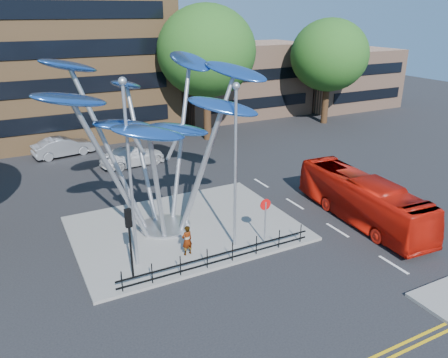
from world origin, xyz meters
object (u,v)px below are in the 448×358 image
street_lamp_left (129,161)px  street_lamp_right (235,153)px  red_bus (362,199)px  parked_car_mid (63,147)px  leaf_sculpture (156,107)px  no_entry_sign_island (265,213)px  pedestrian (187,240)px  tree_right (206,51)px  parked_car_right (133,156)px  tree_far (329,55)px  traffic_light_island (129,229)px

street_lamp_left → street_lamp_right: (5.00, -0.50, -0.26)m
red_bus → parked_car_mid: size_ratio=1.96×
leaf_sculpture → no_entry_sign_island: size_ratio=5.19×
no_entry_sign_island → red_bus: bearing=-1.2°
street_lamp_left → pedestrian: size_ratio=5.64×
tree_right → street_lamp_right: (-7.50, -19.00, -2.94)m
street_lamp_left → no_entry_sign_island: size_ratio=3.59×
parked_car_mid → parked_car_right: parked_car_mid is taller
pedestrian → tree_right: bearing=-127.5°
pedestrian → parked_car_mid: 19.89m
tree_far → no_entry_sign_island: 28.42m
street_lamp_left → red_bus: street_lamp_left is taller
tree_right → pedestrian: (-10.03, -18.75, -7.11)m
parked_car_mid → parked_car_right: bearing=-147.0°
parked_car_mid → tree_far: bearing=-101.3°
tree_far → pedestrian: size_ratio=6.93×
no_entry_sign_island → parked_car_right: 15.71m
street_lamp_right → parked_car_mid: (-5.43, 19.93, -4.29)m
no_entry_sign_island → pedestrian: no_entry_sign_island is taller
tree_right → red_bus: size_ratio=1.26×
leaf_sculpture → parked_car_right: leaf_sculpture is taller
traffic_light_island → pedestrian: 3.50m
street_lamp_right → parked_car_mid: bearing=105.3°
no_entry_sign_island → red_bus: (6.50, -0.13, -0.48)m
red_bus → pedestrian: red_bus is taller
street_lamp_right → traffic_light_island: (-5.50, -0.50, -2.48)m
no_entry_sign_island → red_bus: size_ratio=0.26×
red_bus → traffic_light_island: bearing=-176.6°
street_lamp_right → no_entry_sign_island: street_lamp_right is taller
tree_far → street_lamp_right: tree_far is taller
traffic_light_island → parked_car_right: size_ratio=0.67×
street_lamp_right → pedestrian: size_ratio=5.32×
leaf_sculpture → street_lamp_right: 4.83m
no_entry_sign_island → tree_far: bearing=44.3°
street_lamp_right → red_bus: (8.00, -0.62, -3.76)m
tree_far → parked_car_right: tree_far is taller
street_lamp_left → red_bus: 13.65m
leaf_sculpture → parked_car_mid: bearing=100.0°
street_lamp_right → tree_right: bearing=68.5°
tree_right → pedestrian: 22.42m
street_lamp_left → traffic_light_island: size_ratio=2.57×
tree_far → parked_car_mid: bearing=178.0°
street_lamp_right → traffic_light_island: street_lamp_right is taller
tree_far → leaf_sculpture: tree_far is taller
leaf_sculpture → traffic_light_island: size_ratio=3.71×
leaf_sculpture → pedestrian: 6.86m
tree_right → street_lamp_left: (-12.50, -18.50, -2.68)m
tree_right → no_entry_sign_island: (-6.00, -19.48, -6.22)m
tree_right → no_entry_sign_island: bearing=-107.1°
red_bus → parked_car_right: (-8.93, 15.62, -0.59)m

